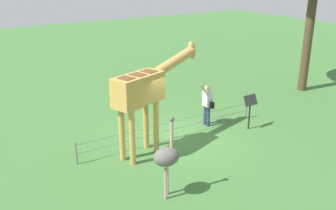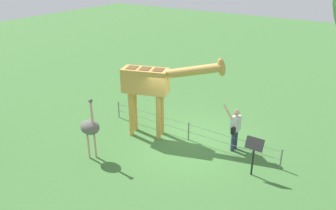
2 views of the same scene
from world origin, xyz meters
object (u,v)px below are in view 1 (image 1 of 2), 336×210
object	(u,v)px
giraffe	(145,90)
ostrich	(167,157)
visitor	(207,103)
info_sign	(250,105)

from	to	relation	value
giraffe	ostrich	xyz separation A→B (m)	(-0.82, -2.52, -0.96)
visitor	info_sign	xyz separation A→B (m)	(1.11, -1.11, 0.05)
giraffe	ostrich	bearing A→B (deg)	-107.98
ostrich	info_sign	distance (m)	5.38
ostrich	info_sign	size ratio (longest dim) A/B	1.70
info_sign	giraffe	bearing A→B (deg)	174.32
visitor	ostrich	size ratio (longest dim) A/B	0.78
giraffe	ostrich	distance (m)	2.82
giraffe	info_sign	distance (m)	4.31
giraffe	visitor	distance (m)	3.33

